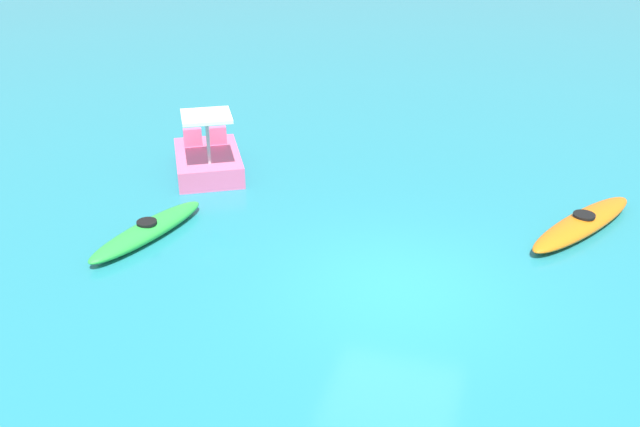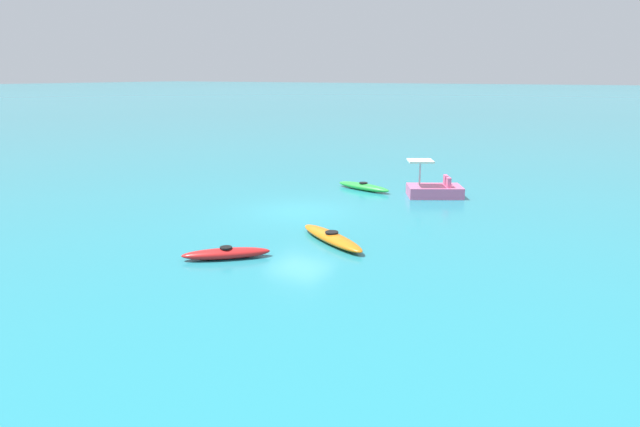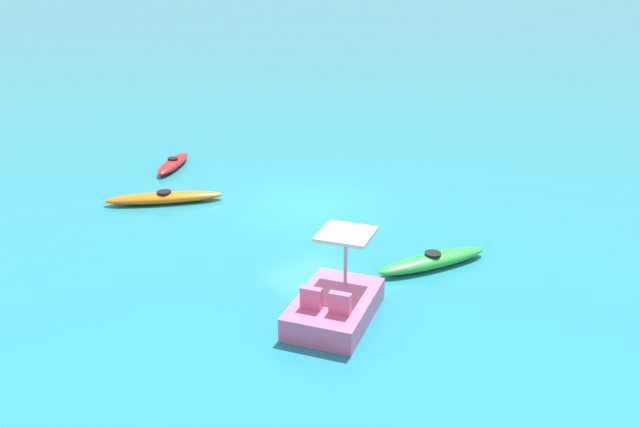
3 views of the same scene
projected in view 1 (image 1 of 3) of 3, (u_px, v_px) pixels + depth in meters
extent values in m
plane|color=teal|center=(398.00, 287.00, 12.57)|extent=(600.00, 600.00, 0.00)
ellipsoid|color=orange|center=(583.00, 223.00, 14.46)|extent=(2.39, 3.42, 0.32)
cylinder|color=black|center=(584.00, 215.00, 14.38)|extent=(0.60, 0.60, 0.05)
ellipsoid|color=green|center=(148.00, 231.00, 14.17)|extent=(1.35, 3.13, 0.32)
cylinder|color=black|center=(147.00, 222.00, 14.09)|extent=(0.48, 0.48, 0.05)
cube|color=pink|center=(208.00, 162.00, 17.17)|extent=(2.48, 2.83, 0.50)
cube|color=pink|center=(217.00, 135.00, 17.51)|extent=(0.46, 0.35, 0.44)
cube|color=pink|center=(193.00, 137.00, 17.39)|extent=(0.46, 0.35, 0.44)
cylinder|color=#B2B2B7|center=(208.00, 141.00, 16.21)|extent=(0.08, 0.08, 1.10)
cube|color=silver|center=(206.00, 116.00, 15.95)|extent=(1.50, 1.50, 0.08)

